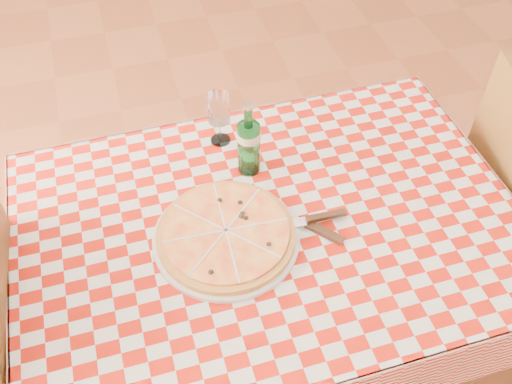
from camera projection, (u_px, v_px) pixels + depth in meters
dining_table at (269, 245)px, 1.54m from camera, size 1.20×0.80×0.75m
tablecloth at (270, 223)px, 1.47m from camera, size 1.30×0.90×0.01m
pizza_plate at (226, 234)px, 1.41m from camera, size 0.39×0.39×0.05m
water_bottle at (249, 138)px, 1.51m from camera, size 0.09×0.09×0.23m
wine_glass at (219, 119)px, 1.61m from camera, size 0.08×0.08×0.16m
cutlery at (306, 221)px, 1.45m from camera, size 0.33×0.31×0.03m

